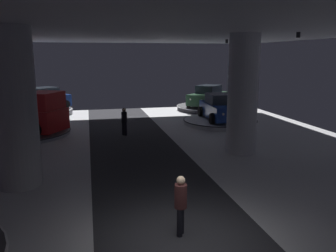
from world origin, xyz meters
TOP-DOWN VIEW (x-y plane):
  - ground at (0.00, 0.00)m, footprint 24.00×44.00m
  - ceiling_with_spotlights at (0.00, -0.00)m, footprint 24.00×44.00m
  - column_left at (-4.65, 5.04)m, footprint 1.52×1.52m
  - column_right at (4.79, 7.25)m, footprint 1.39×1.39m
  - display_platform_deep_right at (7.57, 19.89)m, footprint 5.17×5.17m
  - display_car_deep_right at (7.59, 19.91)m, footprint 4.26×4.22m
  - display_platform_deep_left at (-5.66, 20.54)m, footprint 4.57×4.57m
  - display_car_deep_left at (-5.64, 20.56)m, footprint 4.39×4.06m
  - display_platform_far_right at (6.37, 13.95)m, footprint 4.91×4.91m
  - display_car_far_right at (6.37, 13.98)m, footprint 2.43×4.33m
  - display_platform_far_left at (-6.10, 13.38)m, footprint 5.68×5.68m
  - pickup_truck_far_left at (-5.82, 13.22)m, footprint 5.65×4.54m
  - visitor_walking_near at (-0.01, 0.39)m, footprint 0.32×0.32m
  - visitor_walking_far at (-0.22, 11.97)m, footprint 0.32×0.32m

SIDE VIEW (x-z plane):
  - ground at x=0.00m, z-range -0.05..0.00m
  - display_platform_far_left at x=-6.10m, z-range 0.02..0.26m
  - display_platform_far_right at x=6.37m, z-range 0.02..0.31m
  - display_platform_deep_right at x=7.57m, z-range 0.02..0.36m
  - display_platform_deep_left at x=-5.66m, z-range 0.02..0.39m
  - visitor_walking_near at x=-0.01m, z-range 0.11..1.70m
  - visitor_walking_far at x=-0.22m, z-range 0.11..1.70m
  - display_car_far_right at x=6.37m, z-range 0.21..1.91m
  - display_car_deep_right at x=7.59m, z-range 0.25..1.96m
  - display_car_deep_left at x=-5.64m, z-range 0.28..1.99m
  - pickup_truck_far_left at x=-5.82m, z-range 0.03..2.33m
  - column_left at x=-4.65m, z-range 0.00..5.50m
  - column_right at x=4.79m, z-range 0.00..5.50m
  - ceiling_with_spotlights at x=0.00m, z-range 5.35..5.74m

